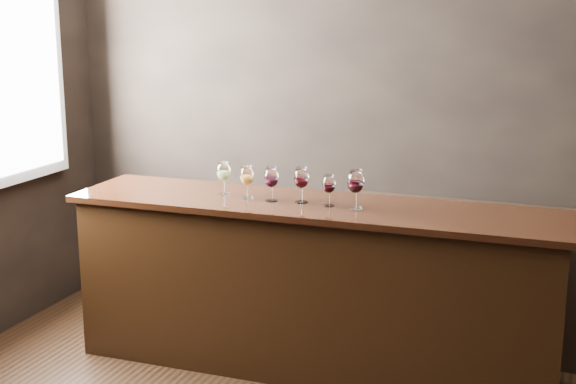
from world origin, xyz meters
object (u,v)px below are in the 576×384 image
(glass_red_b, at_px, (301,179))
(glass_amber, at_px, (247,176))
(bar_counter, at_px, (314,290))
(glass_red_c, at_px, (329,185))
(back_bar_shelf, at_px, (530,284))
(glass_red_d, at_px, (356,182))
(glass_white, at_px, (224,172))
(glass_red_a, at_px, (271,178))

(glass_red_b, bearing_deg, glass_amber, -177.48)
(bar_counter, distance_m, glass_red_c, 0.64)
(back_bar_shelf, height_order, glass_red_d, glass_red_d)
(glass_white, distance_m, glass_amber, 0.17)
(bar_counter, bearing_deg, glass_red_c, -17.15)
(back_bar_shelf, xyz_separation_m, glass_white, (-1.70, -0.64, 0.68))
(back_bar_shelf, bearing_deg, glass_red_d, -142.35)
(glass_red_b, distance_m, glass_red_d, 0.32)
(glass_red_d, bearing_deg, glass_red_b, 175.02)
(bar_counter, xyz_separation_m, glass_amber, (-0.40, -0.02, 0.64))
(back_bar_shelf, height_order, glass_white, glass_white)
(back_bar_shelf, relative_size, glass_white, 12.57)
(back_bar_shelf, xyz_separation_m, glass_red_c, (-1.05, -0.68, 0.67))
(bar_counter, bearing_deg, glass_amber, -178.34)
(glass_amber, relative_size, glass_red_b, 0.93)
(back_bar_shelf, bearing_deg, glass_red_a, -153.54)
(back_bar_shelf, distance_m, glass_red_a, 1.69)
(glass_white, distance_m, glass_red_c, 0.66)
(bar_counter, xyz_separation_m, glass_red_d, (0.25, -0.04, 0.66))
(bar_counter, relative_size, glass_red_d, 12.63)
(glass_red_c, relative_size, glass_red_d, 0.81)
(glass_white, xyz_separation_m, glass_amber, (0.16, -0.03, -0.01))
(bar_counter, distance_m, glass_amber, 0.75)
(glass_red_a, relative_size, glass_red_b, 0.97)
(glass_red_c, bearing_deg, glass_red_d, -3.46)
(bar_counter, bearing_deg, glass_red_b, -175.64)
(glass_amber, relative_size, glass_red_a, 0.96)
(glass_white, bearing_deg, back_bar_shelf, 20.65)
(bar_counter, xyz_separation_m, glass_red_a, (-0.24, -0.04, 0.64))
(bar_counter, relative_size, glass_red_b, 13.57)
(glass_red_b, bearing_deg, glass_red_d, -4.98)
(glass_red_a, xyz_separation_m, glass_red_d, (0.49, -0.00, 0.01))
(back_bar_shelf, relative_size, glass_red_a, 12.58)
(glass_white, relative_size, glass_red_b, 0.97)
(glass_white, bearing_deg, glass_red_d, -3.33)
(back_bar_shelf, xyz_separation_m, glass_red_d, (-0.89, -0.69, 0.69))
(glass_red_a, bearing_deg, glass_white, 171.60)
(glass_amber, distance_m, glass_red_a, 0.16)
(glass_amber, height_order, glass_red_b, glass_red_b)
(glass_red_a, distance_m, glass_red_b, 0.17)
(glass_red_b, bearing_deg, glass_white, 177.76)
(glass_red_a, height_order, glass_red_d, glass_red_d)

